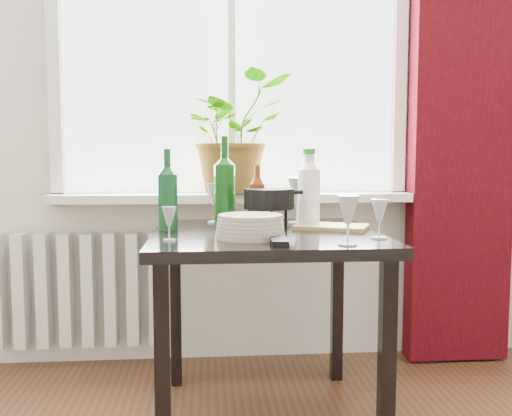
{
  "coord_description": "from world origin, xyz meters",
  "views": [
    {
      "loc": [
        -0.12,
        -0.59,
        1.03
      ],
      "look_at": [
        0.06,
        1.55,
        0.83
      ],
      "focal_mm": 40.0,
      "sensor_mm": 36.0,
      "label": 1
    }
  ],
  "objects": [
    {
      "name": "window",
      "position": [
        0.0,
        2.22,
        1.6
      ],
      "size": [
        1.72,
        0.08,
        1.62
      ],
      "color": "white",
      "rests_on": "ground"
    },
    {
      "name": "windowsill",
      "position": [
        0.0,
        2.15,
        0.82
      ],
      "size": [
        1.72,
        0.2,
        0.04
      ],
      "color": "white",
      "rests_on": "ground"
    },
    {
      "name": "curtain",
      "position": [
        1.12,
        2.12,
        1.3
      ],
      "size": [
        0.5,
        0.12,
        2.56
      ],
      "color": "#33040A",
      "rests_on": "ground"
    },
    {
      "name": "radiator",
      "position": [
        -0.75,
        2.18,
        0.38
      ],
      "size": [
        0.8,
        0.1,
        0.55
      ],
      "color": "silver",
      "rests_on": "ground"
    },
    {
      "name": "table",
      "position": [
        0.1,
        1.55,
        0.65
      ],
      "size": [
        0.85,
        0.85,
        0.74
      ],
      "color": "black",
      "rests_on": "ground"
    },
    {
      "name": "potted_plant",
      "position": [
        0.01,
        2.13,
        1.13
      ],
      "size": [
        0.66,
        0.64,
        0.57
      ],
      "primitive_type": "imported",
      "rotation": [
        0.0,
        0.0,
        0.53
      ],
      "color": "#477C21",
      "rests_on": "windowsill"
    },
    {
      "name": "wine_bottle_left",
      "position": [
        -0.27,
        1.63,
        0.9
      ],
      "size": [
        0.09,
        0.09,
        0.32
      ],
      "primitive_type": null,
      "rotation": [
        0.0,
        0.0,
        -0.25
      ],
      "color": "#0C3E19",
      "rests_on": "table"
    },
    {
      "name": "wine_bottle_right",
      "position": [
        -0.05,
        1.75,
        0.93
      ],
      "size": [
        0.11,
        0.11,
        0.37
      ],
      "primitive_type": null,
      "rotation": [
        0.0,
        0.0,
        0.33
      ],
      "color": "#0C3F0C",
      "rests_on": "table"
    },
    {
      "name": "bottle_amber",
      "position": [
        0.08,
        1.73,
        0.87
      ],
      "size": [
        0.07,
        0.07,
        0.25
      ],
      "primitive_type": null,
      "rotation": [
        0.0,
        0.0,
        -0.12
      ],
      "color": "#65260B",
      "rests_on": "table"
    },
    {
      "name": "cleaning_bottle",
      "position": [
        0.3,
        1.73,
        0.9
      ],
      "size": [
        0.12,
        0.12,
        0.33
      ],
      "primitive_type": null,
      "rotation": [
        0.0,
        0.0,
        -0.3
      ],
      "color": "white",
      "rests_on": "table"
    },
    {
      "name": "wineglass_front_right",
      "position": [
        0.33,
        1.2,
        0.82
      ],
      "size": [
        0.08,
        0.08,
        0.17
      ],
      "primitive_type": null,
      "rotation": [
        0.0,
        0.0,
        -0.21
      ],
      "color": "silver",
      "rests_on": "table"
    },
    {
      "name": "wineglass_far_right",
      "position": [
        0.48,
        1.34,
        0.81
      ],
      "size": [
        0.08,
        0.08,
        0.14
      ],
      "primitive_type": null,
      "rotation": [
        0.0,
        0.0,
        0.42
      ],
      "color": "silver",
      "rests_on": "table"
    },
    {
      "name": "wineglass_back_center",
      "position": [
        0.26,
        1.8,
        0.84
      ],
      "size": [
        0.09,
        0.09,
        0.2
      ],
      "primitive_type": null,
      "rotation": [
        0.0,
        0.0,
        -0.07
      ],
      "color": "#AFB4BD",
      "rests_on": "table"
    },
    {
      "name": "wineglass_back_left",
      "position": [
        -0.09,
        1.85,
        0.83
      ],
      "size": [
        0.08,
        0.08,
        0.17
      ],
      "primitive_type": null,
      "rotation": [
        0.0,
        0.0,
        0.17
      ],
      "color": "silver",
      "rests_on": "table"
    },
    {
      "name": "wineglass_front_left",
      "position": [
        -0.25,
        1.34,
        0.8
      ],
      "size": [
        0.06,
        0.06,
        0.12
      ],
      "primitive_type": null,
      "rotation": [
        0.0,
        0.0,
        0.24
      ],
      "color": "silver",
      "rests_on": "table"
    },
    {
      "name": "plate_stack",
      "position": [
        0.03,
        1.4,
        0.78
      ],
      "size": [
        0.28,
        0.28,
        0.08
      ],
      "primitive_type": "cylinder",
      "rotation": [
        0.0,
        0.0,
        0.15
      ],
      "color": "beige",
      "rests_on": "table"
    },
    {
      "name": "fondue_pot",
      "position": [
        0.13,
        1.67,
        0.82
      ],
      "size": [
        0.29,
        0.28,
        0.16
      ],
      "primitive_type": null,
      "rotation": [
        0.0,
        0.0,
        0.41
      ],
      "color": "black",
      "rests_on": "table"
    },
    {
      "name": "tv_remote",
      "position": [
        0.11,
        1.26,
        0.75
      ],
      "size": [
        0.06,
        0.19,
        0.02
      ],
      "primitive_type": "cube",
      "rotation": [
        0.0,
        0.0,
        -0.05
      ],
      "color": "black",
      "rests_on": "table"
    },
    {
      "name": "cutting_board",
      "position": [
        0.37,
        1.62,
        0.75
      ],
      "size": [
        0.32,
        0.27,
        0.01
      ],
      "primitive_type": "cube",
      "rotation": [
        0.0,
        0.0,
        -0.41
      ],
      "color": "#A78E4B",
      "rests_on": "table"
    }
  ]
}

